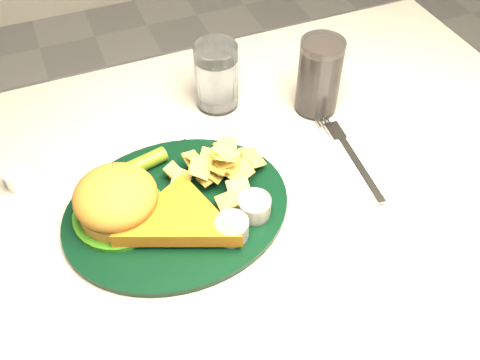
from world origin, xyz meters
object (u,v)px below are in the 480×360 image
object	(u,v)px
table	(237,313)
dinner_plate	(175,195)
cola_glass	(319,77)
fork_napkin	(357,165)
water_glass	(216,76)

from	to	relation	value
table	dinner_plate	xyz separation A→B (m)	(-0.09, 0.00, 0.41)
dinner_plate	cola_glass	distance (m)	0.34
table	fork_napkin	distance (m)	0.43
cola_glass	water_glass	bearing A→B (deg)	153.44
water_glass	cola_glass	world-z (taller)	cola_glass
table	water_glass	bearing A→B (deg)	76.63
dinner_plate	cola_glass	world-z (taller)	cola_glass
dinner_plate	cola_glass	size ratio (longest dim) A/B	2.47
fork_napkin	cola_glass	bearing A→B (deg)	92.45
dinner_plate	water_glass	world-z (taller)	water_glass
table	dinner_plate	bearing A→B (deg)	178.65
table	cola_glass	world-z (taller)	cola_glass
fork_napkin	table	bearing A→B (deg)	179.18
table	water_glass	xyz separation A→B (m)	(0.05, 0.22, 0.44)
cola_glass	dinner_plate	bearing A→B (deg)	-155.95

